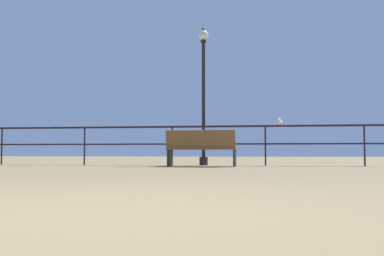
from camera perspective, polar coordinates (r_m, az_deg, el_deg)
The scene contains 5 objects.
ground_plane at distance 2.71m, azimuth -13.99°, elevation -10.55°, with size 60.00×60.00×0.00m, color olive.
pier_railing at distance 11.62m, azimuth 3.35°, elevation -0.97°, with size 21.92×0.05×1.04m.
bench_near_left at distance 10.77m, azimuth 1.19°, elevation -2.37°, with size 1.70×0.75×0.88m.
lamppost_center at distance 12.03m, azimuth 1.48°, elevation 5.43°, with size 0.28×0.28×3.74m.
seagull_on_rail at distance 11.59m, azimuth 11.16°, elevation 0.76°, with size 0.19×0.37×0.17m.
Camera 1 is at (1.02, -2.49, 0.36)m, focal length 41.70 mm.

